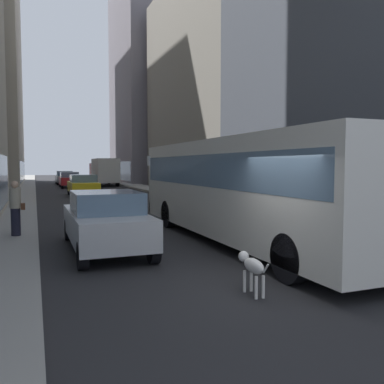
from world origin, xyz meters
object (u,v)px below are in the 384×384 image
at_px(car_yellow_taxi, 83,185).
at_px(dalmatian_dog, 252,266).
at_px(traffic_light_near, 353,162).
at_px(pedestrian_with_handbag, 16,208).
at_px(car_grey_wagon, 64,178).
at_px(car_red_coupe, 69,180).
at_px(box_truck, 104,171).
at_px(car_silver_sedan, 105,220).
at_px(transit_bus, 241,183).

height_order(car_yellow_taxi, dalmatian_dog, car_yellow_taxi).
bearing_deg(traffic_light_near, pedestrian_with_handbag, 161.46).
height_order(car_grey_wagon, dalmatian_dog, car_grey_wagon).
bearing_deg(car_red_coupe, car_yellow_taxi, -90.00).
relative_size(dalmatian_dog, pedestrian_with_handbag, 0.57).
bearing_deg(car_yellow_taxi, box_truck, 75.39).
xyz_separation_m(car_silver_sedan, traffic_light_near, (7.70, -0.85, 1.61)).
height_order(car_yellow_taxi, pedestrian_with_handbag, pedestrian_with_handbag).
xyz_separation_m(car_silver_sedan, box_truck, (5.60, 35.41, 0.84)).
bearing_deg(dalmatian_dog, car_red_coupe, 90.37).
relative_size(car_grey_wagon, dalmatian_dog, 4.99).
relative_size(car_red_coupe, traffic_light_near, 1.30).
bearing_deg(car_red_coupe, car_grey_wagon, 90.00).
bearing_deg(dalmatian_dog, car_silver_sedan, 111.34).
relative_size(car_red_coupe, dalmatian_dog, 4.58).
height_order(car_yellow_taxi, box_truck, box_truck).
xyz_separation_m(car_silver_sedan, car_yellow_taxi, (1.60, 20.06, 0.00)).
height_order(box_truck, traffic_light_near, traffic_light_near).
height_order(car_red_coupe, traffic_light_near, traffic_light_near).
bearing_deg(car_yellow_taxi, pedestrian_with_handbag, -102.62).
distance_m(transit_bus, traffic_light_near, 3.80).
height_order(transit_bus, car_silver_sedan, transit_bus).
relative_size(car_red_coupe, car_yellow_taxi, 0.92).
relative_size(car_red_coupe, car_grey_wagon, 0.92).
distance_m(transit_bus, car_grey_wagon, 40.64).
height_order(transit_bus, traffic_light_near, traffic_light_near).
distance_m(transit_bus, car_yellow_taxi, 20.48).
bearing_deg(car_yellow_taxi, car_red_coupe, 90.00).
height_order(transit_bus, dalmatian_dog, transit_bus).
height_order(car_red_coupe, dalmatian_dog, car_red_coupe).
relative_size(transit_bus, car_grey_wagon, 2.40).
height_order(car_silver_sedan, box_truck, box_truck).
relative_size(car_grey_wagon, traffic_light_near, 1.41).
xyz_separation_m(car_red_coupe, dalmatian_dog, (0.25, -37.57, -0.31)).
xyz_separation_m(car_grey_wagon, pedestrian_with_handbag, (-3.93, -37.78, 0.19)).
bearing_deg(box_truck, car_silver_sedan, -98.99).
distance_m(car_yellow_taxi, dalmatian_dog, 24.78).
bearing_deg(transit_bus, car_grey_wagon, 93.39).
distance_m(transit_bus, car_silver_sedan, 4.12).
bearing_deg(car_red_coupe, transit_bus, -85.85).
height_order(dalmatian_dog, pedestrian_with_handbag, pedestrian_with_handbag).
xyz_separation_m(car_grey_wagon, car_yellow_taxi, (-0.00, -20.24, 0.00)).
xyz_separation_m(car_red_coupe, car_silver_sedan, (-1.60, -32.85, 0.00)).
xyz_separation_m(car_yellow_taxi, pedestrian_with_handbag, (-3.93, -17.54, 0.19)).
bearing_deg(transit_bus, car_silver_sedan, 176.26).
height_order(transit_bus, pedestrian_with_handbag, transit_bus).
relative_size(transit_bus, box_truck, 1.54).
height_order(pedestrian_with_handbag, traffic_light_near, traffic_light_near).
relative_size(car_yellow_taxi, dalmatian_dog, 4.96).
height_order(car_red_coupe, car_silver_sedan, same).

